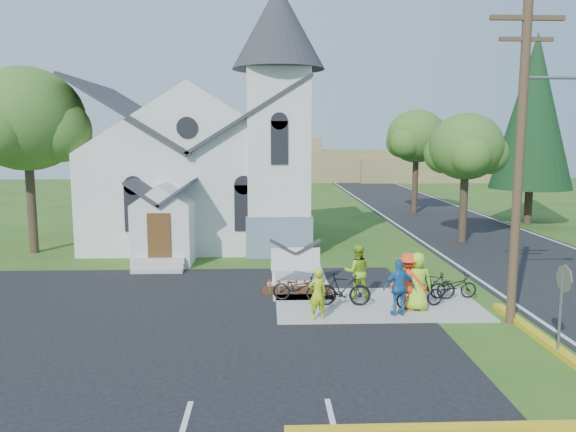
{
  "coord_description": "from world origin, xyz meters",
  "views": [
    {
      "loc": [
        -2.32,
        -18.16,
        5.77
      ],
      "look_at": [
        -1.42,
        5.0,
        2.49
      ],
      "focal_mm": 35.0,
      "sensor_mm": 36.0,
      "label": 1
    }
  ],
  "objects_px": {
    "utility_pole": "(522,149)",
    "stop_sign": "(563,291)",
    "cyclist_0": "(318,294)",
    "bike_0": "(298,288)",
    "bike_2": "(420,294)",
    "bike_3": "(431,285)",
    "church_sign": "(295,260)",
    "cyclist_2": "(399,287)",
    "cyclist_1": "(357,271)",
    "cyclist_4": "(417,281)",
    "cyclist_3": "(408,281)",
    "bike_4": "(453,286)",
    "bike_1": "(343,289)"
  },
  "relations": [
    {
      "from": "utility_pole",
      "to": "bike_0",
      "type": "bearing_deg",
      "value": 159.75
    },
    {
      "from": "church_sign",
      "to": "utility_pole",
      "type": "relative_size",
      "value": 0.22
    },
    {
      "from": "cyclist_1",
      "to": "bike_2",
      "type": "distance_m",
      "value": 2.32
    },
    {
      "from": "stop_sign",
      "to": "utility_pole",
      "type": "bearing_deg",
      "value": 91.49
    },
    {
      "from": "church_sign",
      "to": "cyclist_4",
      "type": "relative_size",
      "value": 1.13
    },
    {
      "from": "cyclist_3",
      "to": "cyclist_2",
      "type": "bearing_deg",
      "value": 78.37
    },
    {
      "from": "church_sign",
      "to": "cyclist_2",
      "type": "distance_m",
      "value": 5.07
    },
    {
      "from": "cyclist_1",
      "to": "cyclist_4",
      "type": "distance_m",
      "value": 2.29
    },
    {
      "from": "bike_2",
      "to": "bike_3",
      "type": "relative_size",
      "value": 1.08
    },
    {
      "from": "cyclist_2",
      "to": "cyclist_3",
      "type": "height_order",
      "value": "cyclist_3"
    },
    {
      "from": "bike_3",
      "to": "utility_pole",
      "type": "bearing_deg",
      "value": -134.64
    },
    {
      "from": "cyclist_3",
      "to": "bike_3",
      "type": "height_order",
      "value": "cyclist_3"
    },
    {
      "from": "church_sign",
      "to": "stop_sign",
      "type": "xyz_separation_m",
      "value": [
        6.63,
        -7.4,
        0.75
      ]
    },
    {
      "from": "utility_pole",
      "to": "cyclist_0",
      "type": "distance_m",
      "value": 7.6
    },
    {
      "from": "stop_sign",
      "to": "cyclist_3",
      "type": "height_order",
      "value": "stop_sign"
    },
    {
      "from": "bike_0",
      "to": "bike_1",
      "type": "distance_m",
      "value": 1.62
    },
    {
      "from": "church_sign",
      "to": "cyclist_3",
      "type": "bearing_deg",
      "value": -43.48
    },
    {
      "from": "utility_pole",
      "to": "stop_sign",
      "type": "height_order",
      "value": "utility_pole"
    },
    {
      "from": "bike_0",
      "to": "bike_2",
      "type": "relative_size",
      "value": 1.02
    },
    {
      "from": "bike_4",
      "to": "cyclist_3",
      "type": "bearing_deg",
      "value": 119.84
    },
    {
      "from": "church_sign",
      "to": "cyclist_3",
      "type": "distance_m",
      "value": 4.92
    },
    {
      "from": "cyclist_0",
      "to": "cyclist_2",
      "type": "relative_size",
      "value": 0.89
    },
    {
      "from": "church_sign",
      "to": "bike_2",
      "type": "distance_m",
      "value": 5.16
    },
    {
      "from": "bike_0",
      "to": "cyclist_4",
      "type": "bearing_deg",
      "value": -93.3
    },
    {
      "from": "stop_sign",
      "to": "bike_3",
      "type": "height_order",
      "value": "stop_sign"
    },
    {
      "from": "cyclist_0",
      "to": "bike_0",
      "type": "distance_m",
      "value": 2.1
    },
    {
      "from": "cyclist_0",
      "to": "bike_4",
      "type": "xyz_separation_m",
      "value": [
        5.05,
        2.13,
        -0.37
      ]
    },
    {
      "from": "cyclist_2",
      "to": "bike_4",
      "type": "relative_size",
      "value": 1.08
    },
    {
      "from": "cyclist_0",
      "to": "utility_pole",
      "type": "bearing_deg",
      "value": 160.01
    },
    {
      "from": "church_sign",
      "to": "bike_2",
      "type": "relative_size",
      "value": 1.24
    },
    {
      "from": "stop_sign",
      "to": "bike_0",
      "type": "xyz_separation_m",
      "value": [
        -6.66,
        5.13,
        -1.26
      ]
    },
    {
      "from": "bike_0",
      "to": "cyclist_1",
      "type": "xyz_separation_m",
      "value": [
        2.12,
        0.27,
        0.5
      ]
    },
    {
      "from": "cyclist_1",
      "to": "cyclist_3",
      "type": "height_order",
      "value": "cyclist_1"
    },
    {
      "from": "cyclist_0",
      "to": "bike_4",
      "type": "distance_m",
      "value": 5.5
    },
    {
      "from": "bike_0",
      "to": "cyclist_3",
      "type": "distance_m",
      "value": 3.8
    },
    {
      "from": "cyclist_0",
      "to": "bike_0",
      "type": "bearing_deg",
      "value": -92.22
    },
    {
      "from": "bike_2",
      "to": "cyclist_4",
      "type": "xyz_separation_m",
      "value": [
        -0.18,
        -0.3,
        0.51
      ]
    },
    {
      "from": "utility_pole",
      "to": "bike_4",
      "type": "height_order",
      "value": "utility_pole"
    },
    {
      "from": "church_sign",
      "to": "bike_4",
      "type": "bearing_deg",
      "value": -21.28
    },
    {
      "from": "bike_2",
      "to": "bike_3",
      "type": "bearing_deg",
      "value": -51.86
    },
    {
      "from": "bike_0",
      "to": "cyclist_2",
      "type": "bearing_deg",
      "value": -104.87
    },
    {
      "from": "cyclist_4",
      "to": "bike_2",
      "type": "bearing_deg",
      "value": -112.2
    },
    {
      "from": "cyclist_3",
      "to": "bike_3",
      "type": "xyz_separation_m",
      "value": [
        1.15,
        1.18,
        -0.47
      ]
    },
    {
      "from": "utility_pole",
      "to": "church_sign",
      "type": "bearing_deg",
      "value": 144.4
    },
    {
      "from": "bike_2",
      "to": "bike_3",
      "type": "height_order",
      "value": "bike_3"
    },
    {
      "from": "bike_1",
      "to": "cyclist_3",
      "type": "height_order",
      "value": "cyclist_3"
    },
    {
      "from": "cyclist_2",
      "to": "utility_pole",
      "type": "bearing_deg",
      "value": 158.88
    },
    {
      "from": "cyclist_1",
      "to": "bike_4",
      "type": "bearing_deg",
      "value": 178.15
    },
    {
      "from": "bike_2",
      "to": "bike_3",
      "type": "xyz_separation_m",
      "value": [
        0.68,
        0.95,
        0.03
      ]
    },
    {
      "from": "cyclist_0",
      "to": "bike_1",
      "type": "height_order",
      "value": "cyclist_0"
    }
  ]
}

